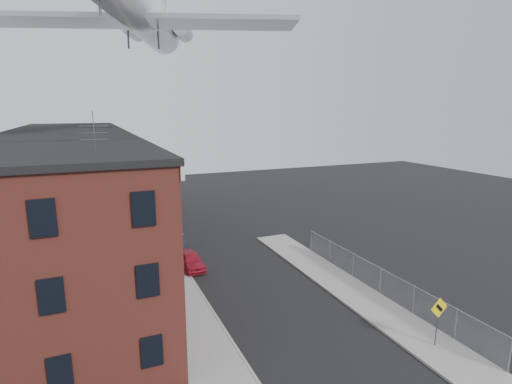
# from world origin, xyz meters

# --- Properties ---
(ground) EXTENTS (120.00, 120.00, 0.00)m
(ground) POSITION_xyz_m (0.00, 0.00, 0.00)
(ground) COLOR black
(ground) RESTS_ON ground
(sidewalk_left) EXTENTS (3.00, 62.00, 0.12)m
(sidewalk_left) POSITION_xyz_m (-5.50, 24.00, 0.06)
(sidewalk_left) COLOR gray
(sidewalk_left) RESTS_ON ground
(sidewalk_right) EXTENTS (3.00, 26.00, 0.12)m
(sidewalk_right) POSITION_xyz_m (5.50, 6.00, 0.06)
(sidewalk_right) COLOR gray
(sidewalk_right) RESTS_ON ground
(curb_left) EXTENTS (0.15, 62.00, 0.14)m
(curb_left) POSITION_xyz_m (-4.05, 24.00, 0.07)
(curb_left) COLOR gray
(curb_left) RESTS_ON ground
(curb_right) EXTENTS (0.15, 26.00, 0.14)m
(curb_right) POSITION_xyz_m (4.05, 6.00, 0.07)
(curb_right) COLOR gray
(curb_right) RESTS_ON ground
(corner_building) EXTENTS (10.31, 12.30, 12.15)m
(corner_building) POSITION_xyz_m (-12.00, 7.00, 5.16)
(corner_building) COLOR #3B1B12
(corner_building) RESTS_ON ground
(row_house_a) EXTENTS (11.98, 7.00, 10.30)m
(row_house_a) POSITION_xyz_m (-11.96, 16.50, 5.13)
(row_house_a) COLOR slate
(row_house_a) RESTS_ON ground
(row_house_b) EXTENTS (11.98, 7.00, 10.30)m
(row_house_b) POSITION_xyz_m (-11.96, 23.50, 5.13)
(row_house_b) COLOR #6E6457
(row_house_b) RESTS_ON ground
(row_house_c) EXTENTS (11.98, 7.00, 10.30)m
(row_house_c) POSITION_xyz_m (-11.96, 30.50, 5.13)
(row_house_c) COLOR slate
(row_house_c) RESTS_ON ground
(row_house_d) EXTENTS (11.98, 7.00, 10.30)m
(row_house_d) POSITION_xyz_m (-11.96, 37.50, 5.13)
(row_house_d) COLOR #6E6457
(row_house_d) RESTS_ON ground
(row_house_e) EXTENTS (11.98, 7.00, 10.30)m
(row_house_e) POSITION_xyz_m (-11.96, 44.50, 5.13)
(row_house_e) COLOR slate
(row_house_e) RESTS_ON ground
(chainlink_fence) EXTENTS (0.06, 18.06, 1.90)m
(chainlink_fence) POSITION_xyz_m (7.00, 5.00, 1.00)
(chainlink_fence) COLOR gray
(chainlink_fence) RESTS_ON ground
(warning_sign) EXTENTS (1.10, 0.11, 2.80)m
(warning_sign) POSITION_xyz_m (5.60, -1.03, 1.88)
(warning_sign) COLOR #515156
(warning_sign) RESTS_ON ground
(utility_pole) EXTENTS (1.80, 0.26, 9.00)m
(utility_pole) POSITION_xyz_m (-5.60, 18.00, 4.67)
(utility_pole) COLOR black
(utility_pole) RESTS_ON ground
(street_tree) EXTENTS (3.22, 3.20, 5.20)m
(street_tree) POSITION_xyz_m (-5.27, 27.92, 3.45)
(street_tree) COLOR black
(street_tree) RESTS_ON ground
(car_near) EXTENTS (1.76, 3.99, 1.34)m
(car_near) POSITION_xyz_m (-3.60, 14.38, 0.67)
(car_near) COLOR #A41526
(car_near) RESTS_ON ground
(car_mid) EXTENTS (1.48, 3.91, 1.27)m
(car_mid) POSITION_xyz_m (-3.60, 18.88, 0.64)
(car_mid) COLOR black
(car_mid) RESTS_ON ground
(car_far) EXTENTS (2.14, 4.29, 1.20)m
(car_far) POSITION_xyz_m (-3.60, 33.06, 0.60)
(car_far) COLOR slate
(car_far) RESTS_ON ground
(airplane) EXTENTS (27.07, 30.98, 9.01)m
(airplane) POSITION_xyz_m (-4.96, 24.33, 20.60)
(airplane) COLOR silver
(airplane) RESTS_ON ground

